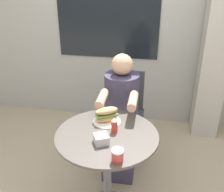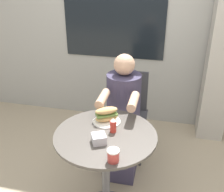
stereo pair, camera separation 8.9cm
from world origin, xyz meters
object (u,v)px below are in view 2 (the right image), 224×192
(cafe_table, at_px, (106,157))
(drink_cup, at_px, (113,155))
(sandwich_on_plate, at_px, (107,116))
(condiment_bottle, at_px, (113,125))
(seated_diner, at_px, (123,124))
(diner_chair, at_px, (129,106))

(cafe_table, bearing_deg, drink_cup, -66.08)
(cafe_table, bearing_deg, sandwich_on_plate, 101.52)
(sandwich_on_plate, bearing_deg, condiment_bottle, -56.75)
(seated_diner, relative_size, condiment_bottle, 10.45)
(cafe_table, bearing_deg, seated_diner, 87.95)
(seated_diner, xyz_separation_m, condiment_bottle, (0.03, -0.49, 0.29))
(seated_diner, height_order, condiment_bottle, seated_diner)
(diner_chair, xyz_separation_m, sandwich_on_plate, (-0.05, -0.71, 0.28))
(cafe_table, distance_m, seated_diner, 0.53)
(sandwich_on_plate, height_order, condiment_bottle, sandwich_on_plate)
(cafe_table, xyz_separation_m, seated_diner, (0.02, 0.53, -0.04))
(diner_chair, xyz_separation_m, seated_diner, (0.00, -0.34, -0.01))
(seated_diner, bearing_deg, condiment_bottle, 92.00)
(diner_chair, distance_m, condiment_bottle, 0.88)
(cafe_table, bearing_deg, condiment_bottle, 39.84)
(seated_diner, height_order, drink_cup, seated_diner)
(cafe_table, relative_size, condiment_bottle, 6.74)
(diner_chair, distance_m, seated_diner, 0.34)
(cafe_table, distance_m, diner_chair, 0.87)
(condiment_bottle, bearing_deg, seated_diner, 93.16)
(cafe_table, bearing_deg, diner_chair, 88.92)
(diner_chair, bearing_deg, condiment_bottle, 90.87)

